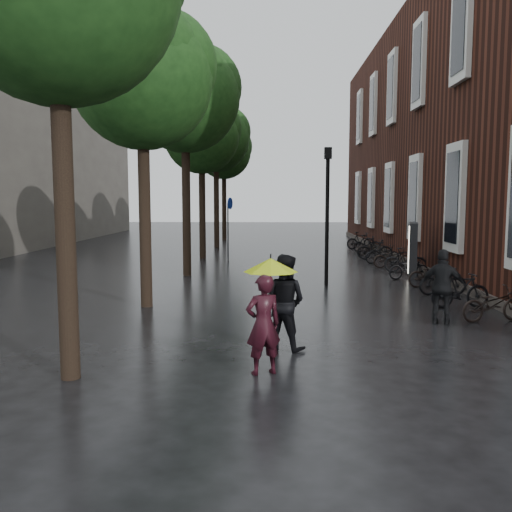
{
  "coord_description": "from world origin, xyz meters",
  "views": [
    {
      "loc": [
        -0.67,
        -7.67,
        2.99
      ],
      "look_at": [
        -1.03,
        5.41,
        1.58
      ],
      "focal_mm": 38.0,
      "sensor_mm": 36.0,
      "label": 1
    }
  ],
  "objects_px": {
    "person_burgundy": "(263,324)",
    "person_black": "(284,302)",
    "pedestrian_walking": "(443,287)",
    "parked_bicycles": "(398,259)",
    "lamp_post": "(327,203)",
    "ad_lightbox": "(413,250)"
  },
  "relations": [
    {
      "from": "person_black",
      "to": "lamp_post",
      "type": "xyz_separation_m",
      "value": [
        1.65,
        7.89,
        1.89
      ]
    },
    {
      "from": "person_burgundy",
      "to": "pedestrian_walking",
      "type": "distance_m",
      "value": 5.61
    },
    {
      "from": "person_black",
      "to": "pedestrian_walking",
      "type": "distance_m",
      "value": 4.4
    },
    {
      "from": "pedestrian_walking",
      "to": "parked_bicycles",
      "type": "relative_size",
      "value": 0.09
    },
    {
      "from": "pedestrian_walking",
      "to": "parked_bicycles",
      "type": "xyz_separation_m",
      "value": [
        1.2,
        9.69,
        -0.44
      ]
    },
    {
      "from": "parked_bicycles",
      "to": "person_black",
      "type": "bearing_deg",
      "value": -112.81
    },
    {
      "from": "person_black",
      "to": "parked_bicycles",
      "type": "distance_m",
      "value": 12.91
    },
    {
      "from": "ad_lightbox",
      "to": "parked_bicycles",
      "type": "bearing_deg",
      "value": 105.55
    },
    {
      "from": "person_burgundy",
      "to": "parked_bicycles",
      "type": "bearing_deg",
      "value": -132.97
    },
    {
      "from": "person_black",
      "to": "pedestrian_walking",
      "type": "bearing_deg",
      "value": -123.63
    },
    {
      "from": "parked_bicycles",
      "to": "lamp_post",
      "type": "height_order",
      "value": "lamp_post"
    },
    {
      "from": "person_burgundy",
      "to": "pedestrian_walking",
      "type": "height_order",
      "value": "pedestrian_walking"
    },
    {
      "from": "person_burgundy",
      "to": "pedestrian_walking",
      "type": "relative_size",
      "value": 0.96
    },
    {
      "from": "person_black",
      "to": "parked_bicycles",
      "type": "xyz_separation_m",
      "value": [
        5.0,
        11.9,
        -0.49
      ]
    },
    {
      "from": "person_burgundy",
      "to": "person_black",
      "type": "height_order",
      "value": "person_black"
    },
    {
      "from": "ad_lightbox",
      "to": "pedestrian_walking",
      "type": "bearing_deg",
      "value": -85.37
    },
    {
      "from": "pedestrian_walking",
      "to": "parked_bicycles",
      "type": "height_order",
      "value": "pedestrian_walking"
    },
    {
      "from": "person_black",
      "to": "ad_lightbox",
      "type": "bearing_deg",
      "value": -91.04
    },
    {
      "from": "person_black",
      "to": "pedestrian_walking",
      "type": "xyz_separation_m",
      "value": [
        3.8,
        2.2,
        -0.05
      ]
    },
    {
      "from": "ad_lightbox",
      "to": "lamp_post",
      "type": "height_order",
      "value": "lamp_post"
    },
    {
      "from": "person_burgundy",
      "to": "pedestrian_walking",
      "type": "bearing_deg",
      "value": -159.36
    },
    {
      "from": "pedestrian_walking",
      "to": "lamp_post",
      "type": "xyz_separation_m",
      "value": [
        -2.16,
        5.68,
        1.94
      ]
    }
  ]
}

